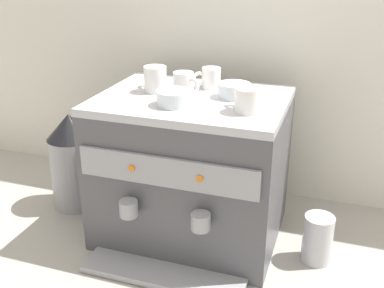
{
  "coord_description": "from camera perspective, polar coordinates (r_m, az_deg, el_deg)",
  "views": [
    {
      "loc": [
        0.45,
        -1.32,
        0.92
      ],
      "look_at": [
        0.0,
        0.0,
        0.33
      ],
      "focal_mm": 43.24,
      "sensor_mm": 36.0,
      "label": 1
    }
  ],
  "objects": [
    {
      "name": "ground_plane",
      "position": [
        1.67,
        0.0,
        -10.49
      ],
      "size": [
        4.0,
        4.0,
        0.0
      ],
      "primitive_type": "plane",
      "color": "#9E998E"
    },
    {
      "name": "tiled_backsplash_wall",
      "position": [
        1.8,
        4.02,
        11.66
      ],
      "size": [
        2.8,
        0.03,
        1.14
      ],
      "primitive_type": "cube",
      "color": "silver",
      "rests_on": "ground_plane"
    },
    {
      "name": "espresso_machine",
      "position": [
        1.54,
        -0.05,
        -3.01
      ],
      "size": [
        0.59,
        0.56,
        0.49
      ],
      "color": "#4C4C51",
      "rests_on": "ground_plane"
    },
    {
      "name": "ceramic_cup_0",
      "position": [
        1.32,
        6.83,
        5.45
      ],
      "size": [
        0.1,
        0.1,
        0.07
      ],
      "color": "white",
      "rests_on": "espresso_machine"
    },
    {
      "name": "ceramic_cup_1",
      "position": [
        1.51,
        -4.6,
        8.03
      ],
      "size": [
        0.09,
        0.1,
        0.08
      ],
      "color": "white",
      "rests_on": "espresso_machine"
    },
    {
      "name": "ceramic_cup_2",
      "position": [
        1.48,
        -0.95,
        7.5
      ],
      "size": [
        0.1,
        0.07,
        0.07
      ],
      "color": "white",
      "rests_on": "espresso_machine"
    },
    {
      "name": "ceramic_cup_3",
      "position": [
        1.54,
        2.24,
        8.14
      ],
      "size": [
        0.09,
        0.08,
        0.07
      ],
      "color": "white",
      "rests_on": "espresso_machine"
    },
    {
      "name": "ceramic_bowl_0",
      "position": [
        1.45,
        5.22,
        6.58
      ],
      "size": [
        0.1,
        0.1,
        0.04
      ],
      "color": "silver",
      "rests_on": "espresso_machine"
    },
    {
      "name": "ceramic_bowl_1",
      "position": [
        1.37,
        -2.23,
        5.65
      ],
      "size": [
        0.11,
        0.11,
        0.04
      ],
      "color": "silver",
      "rests_on": "espresso_machine"
    },
    {
      "name": "coffee_grinder",
      "position": [
        1.79,
        -14.46,
        -1.99
      ],
      "size": [
        0.17,
        0.17,
        0.37
      ],
      "color": "#939399",
      "rests_on": "ground_plane"
    },
    {
      "name": "milk_pitcher",
      "position": [
        1.53,
        15.22,
        -11.22
      ],
      "size": [
        0.09,
        0.09,
        0.16
      ],
      "primitive_type": "cylinder",
      "color": "#B7B7BC",
      "rests_on": "ground_plane"
    }
  ]
}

